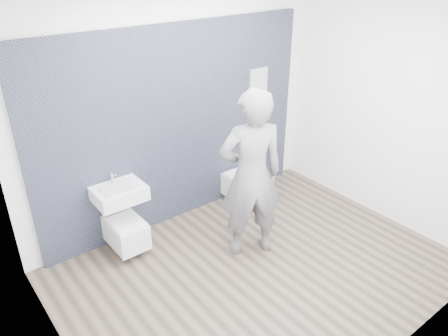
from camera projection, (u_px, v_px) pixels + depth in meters
ground at (258, 270)px, 4.71m from camera, size 4.00×4.00×0.00m
room_shell at (265, 119)px, 3.92m from camera, size 4.00×4.00×4.00m
tile_wall at (183, 212)px, 5.74m from camera, size 3.60×0.06×2.40m
washbasin at (119, 193)px, 4.72m from camera, size 0.54×0.40×0.41m
toilet_square at (126, 230)px, 4.90m from camera, size 0.36×0.51×0.69m
toilet_rounded at (246, 187)px, 5.81m from camera, size 0.36×0.61×0.33m
info_placard at (255, 185)px, 6.37m from camera, size 0.29×0.03×0.38m
visitor at (251, 176)px, 4.60m from camera, size 0.82×0.70×1.92m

